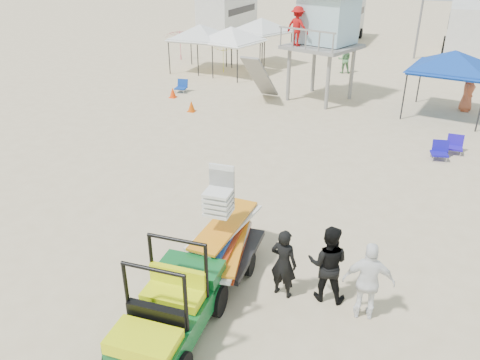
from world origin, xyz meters
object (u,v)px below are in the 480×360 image
at_px(utility_cart, 167,302).
at_px(lifeguard_tower, 323,24).
at_px(surf_trailer, 222,235).
at_px(canopy_blue, 455,54).
at_px(man_left, 284,263).

bearing_deg(utility_cart, lifeguard_tower, 95.06).
relative_size(utility_cart, lifeguard_tower, 0.55).
bearing_deg(surf_trailer, canopy_blue, 72.74).
bearing_deg(utility_cart, surf_trailer, 89.89).
height_order(utility_cart, man_left, utility_cart).
xyz_separation_m(man_left, lifeguard_tower, (-2.98, 14.44, 2.71)).
xyz_separation_m(lifeguard_tower, canopy_blue, (5.74, -0.36, -0.82)).
xyz_separation_m(surf_trailer, man_left, (1.52, -0.30, -0.13)).
bearing_deg(surf_trailer, lifeguard_tower, 95.91).
xyz_separation_m(utility_cart, lifeguard_tower, (-1.46, 16.47, 2.61)).
relative_size(man_left, lifeguard_tower, 0.33).
relative_size(lifeguard_tower, canopy_blue, 1.32).
distance_m(surf_trailer, lifeguard_tower, 14.45).
height_order(surf_trailer, canopy_blue, canopy_blue).
height_order(surf_trailer, lifeguard_tower, lifeguard_tower).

